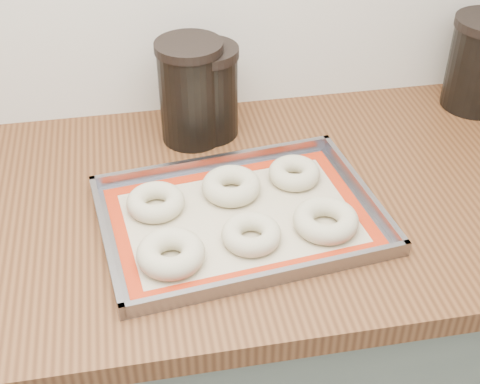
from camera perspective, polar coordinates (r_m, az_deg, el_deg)
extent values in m
cube|color=slate|center=(1.56, 8.02, -13.20)|extent=(3.00, 0.65, 0.86)
cube|color=brown|center=(1.25, 9.76, 0.12)|extent=(3.06, 0.68, 0.04)
cube|color=gray|center=(1.13, 0.00, -2.34)|extent=(0.50, 0.38, 0.00)
cube|color=gray|center=(1.24, -2.20, 2.59)|extent=(0.46, 0.06, 0.02)
cube|color=gray|center=(1.01, 2.73, -7.33)|extent=(0.46, 0.06, 0.02)
cube|color=gray|center=(1.09, -11.38, -4.03)|extent=(0.05, 0.33, 0.02)
cube|color=gray|center=(1.19, 10.37, 0.21)|extent=(0.05, 0.33, 0.02)
cube|color=#C6B793|center=(1.13, 0.00, -2.23)|extent=(0.45, 0.34, 0.00)
cube|color=#BA280C|center=(1.23, -1.86, 1.61)|extent=(0.42, 0.07, 0.00)
cube|color=#BA280C|center=(1.03, 2.23, -6.70)|extent=(0.42, 0.07, 0.00)
cube|color=#BA280C|center=(1.10, -9.99, -4.12)|extent=(0.05, 0.25, 0.00)
cube|color=#BA280C|center=(1.19, 9.20, -0.34)|extent=(0.05, 0.25, 0.00)
torus|color=beige|center=(1.04, -5.92, -5.24)|extent=(0.11, 0.11, 0.04)
torus|color=beige|center=(1.07, 0.98, -3.63)|extent=(0.10, 0.10, 0.03)
torus|color=beige|center=(1.11, 7.33, -2.42)|extent=(0.14, 0.14, 0.03)
torus|color=beige|center=(1.14, -7.21, -0.86)|extent=(0.11, 0.11, 0.03)
torus|color=beige|center=(1.17, -0.75, 0.52)|extent=(0.13, 0.13, 0.04)
torus|color=beige|center=(1.21, 4.65, 1.63)|extent=(0.12, 0.12, 0.03)
cylinder|color=black|center=(1.30, -4.20, 8.19)|extent=(0.12, 0.12, 0.19)
cylinder|color=black|center=(1.25, -4.41, 12.26)|extent=(0.13, 0.13, 0.02)
cylinder|color=black|center=(1.32, -2.71, 8.18)|extent=(0.11, 0.11, 0.17)
cylinder|color=black|center=(1.27, -2.83, 11.81)|extent=(0.12, 0.12, 0.02)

